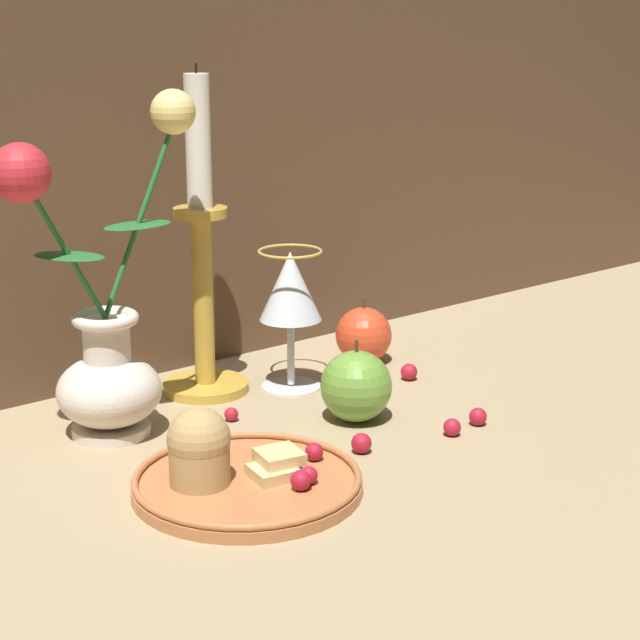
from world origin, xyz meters
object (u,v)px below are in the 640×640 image
at_px(candlestick, 202,270).
at_px(vase, 103,338).
at_px(wine_glass, 290,292).
at_px(apple_beside_vase, 356,386).
at_px(apple_near_glass, 364,335).
at_px(plate_with_pastries, 236,472).

bearing_deg(candlestick, vase, -161.32).
relative_size(wine_glass, apple_beside_vase, 1.82).
distance_m(vase, apple_near_glass, 0.35).
height_order(plate_with_pastries, wine_glass, wine_glass).
height_order(plate_with_pastries, apple_near_glass, apple_near_glass).
height_order(vase, candlestick, candlestick).
relative_size(vase, apple_near_glass, 4.17).
bearing_deg(apple_near_glass, vase, -177.31).
bearing_deg(candlestick, wine_glass, -31.88).
bearing_deg(apple_near_glass, wine_glass, -172.04).
bearing_deg(wine_glass, plate_with_pastries, -137.55).
relative_size(wine_glass, apple_near_glass, 1.97).
bearing_deg(apple_near_glass, plate_with_pastries, -148.02).
xyz_separation_m(wine_glass, apple_near_glass, (0.12, 0.02, -0.07)).
relative_size(plate_with_pastries, apple_near_glass, 2.53).
xyz_separation_m(wine_glass, apple_beside_vase, (-0.01, -0.12, -0.07)).
height_order(plate_with_pastries, candlestick, candlestick).
relative_size(candlestick, apple_beside_vase, 4.11).
distance_m(apple_beside_vase, apple_near_glass, 0.19).
bearing_deg(candlestick, apple_beside_vase, -67.76).
distance_m(plate_with_pastries, apple_near_glass, 0.37).
bearing_deg(apple_beside_vase, candlestick, 112.24).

